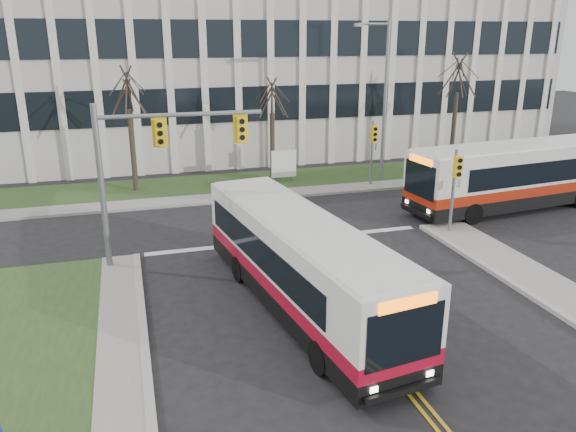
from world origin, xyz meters
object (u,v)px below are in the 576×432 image
at_px(streetlight, 383,94).
at_px(directory_sign, 284,164).
at_px(bus_main, 301,266).
at_px(bus_cross, 520,177).

xyz_separation_m(streetlight, directory_sign, (-5.53, 1.30, -4.02)).
distance_m(streetlight, bus_main, 17.35).
height_order(directory_sign, bus_cross, bus_cross).
relative_size(bus_main, bus_cross, 0.92).
height_order(streetlight, directory_sign, streetlight).
bearing_deg(bus_cross, streetlight, -151.96).
height_order(streetlight, bus_main, streetlight).
height_order(streetlight, bus_cross, streetlight).
xyz_separation_m(streetlight, bus_cross, (4.59, -6.70, -3.57)).
relative_size(streetlight, bus_main, 0.82).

